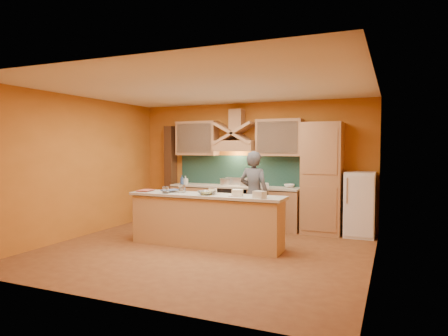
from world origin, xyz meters
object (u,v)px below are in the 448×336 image
at_px(stove, 234,206).
at_px(person, 254,194).
at_px(fridge, 360,204).
at_px(mixing_bowl, 207,193).
at_px(kitchen_scale, 213,191).

distance_m(stove, person, 1.20).
distance_m(fridge, person, 2.13).
distance_m(stove, mixing_bowl, 2.08).
distance_m(fridge, kitchen_scale, 3.04).
xyz_separation_m(fridge, person, (-1.95, -0.83, 0.21)).
bearing_deg(mixing_bowl, kitchen_scale, 68.53).
xyz_separation_m(stove, mixing_bowl, (0.26, -1.99, 0.53)).
height_order(kitchen_scale, mixing_bowl, kitchen_scale).
height_order(stove, kitchen_scale, kitchen_scale).
bearing_deg(kitchen_scale, person, 55.00).
xyz_separation_m(person, kitchen_scale, (-0.44, -1.01, 0.14)).
bearing_deg(fridge, mixing_bowl, -140.82).
xyz_separation_m(person, mixing_bowl, (-0.49, -1.16, 0.12)).
distance_m(stove, fridge, 2.71).
xyz_separation_m(stove, fridge, (2.70, 0.00, 0.20)).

